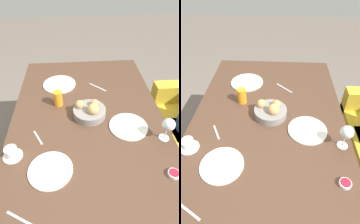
# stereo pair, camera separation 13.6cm
# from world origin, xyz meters

# --- Properties ---
(ground_plane) EXTENTS (10.00, 10.00, 0.00)m
(ground_plane) POSITION_xyz_m (0.00, 0.00, 0.00)
(ground_plane) COLOR #6B6056
(dining_table) EXTENTS (1.60, 1.03, 0.77)m
(dining_table) POSITION_xyz_m (0.00, 0.00, 0.68)
(dining_table) COLOR #4C3323
(dining_table) RESTS_ON ground_plane
(bread_basket) EXTENTS (0.22, 0.22, 0.12)m
(bread_basket) POSITION_xyz_m (-0.01, 0.02, 0.81)
(bread_basket) COLOR gray
(bread_basket) RESTS_ON dining_table
(plate_near_left) EXTENTS (0.27, 0.27, 0.01)m
(plate_near_left) POSITION_xyz_m (-0.41, -0.21, 0.77)
(plate_near_left) COLOR silver
(plate_near_left) RESTS_ON dining_table
(plate_near_right) EXTENTS (0.24, 0.24, 0.01)m
(plate_near_right) POSITION_xyz_m (0.40, -0.22, 0.77)
(plate_near_right) COLOR silver
(plate_near_right) RESTS_ON dining_table
(plate_far_center) EXTENTS (0.25, 0.25, 0.01)m
(plate_far_center) POSITION_xyz_m (0.12, 0.26, 0.77)
(plate_far_center) COLOR silver
(plate_far_center) RESTS_ON dining_table
(juice_glass) EXTENTS (0.07, 0.07, 0.11)m
(juice_glass) POSITION_xyz_m (-0.15, -0.20, 0.82)
(juice_glass) COLOR orange
(juice_glass) RESTS_ON dining_table
(wine_glass) EXTENTS (0.08, 0.08, 0.16)m
(wine_glass) POSITION_xyz_m (0.23, 0.45, 0.88)
(wine_glass) COLOR silver
(wine_glass) RESTS_ON dining_table
(coffee_cup) EXTENTS (0.11, 0.11, 0.07)m
(coffee_cup) POSITION_xyz_m (0.29, -0.44, 0.80)
(coffee_cup) COLOR white
(coffee_cup) RESTS_ON dining_table
(jam_bowl_berry) EXTENTS (0.06, 0.06, 0.02)m
(jam_bowl_berry) POSITION_xyz_m (0.48, 0.41, 0.78)
(jam_bowl_berry) COLOR white
(jam_bowl_berry) RESTS_ON dining_table
(fork_silver) EXTENTS (0.13, 0.13, 0.00)m
(fork_silver) POSITION_xyz_m (-0.35, 0.11, 0.77)
(fork_silver) COLOR #B7B7BC
(fork_silver) RESTS_ON dining_table
(knife_silver) EXTENTS (0.09, 0.16, 0.00)m
(knife_silver) POSITION_xyz_m (0.64, -0.33, 0.77)
(knife_silver) COLOR #B7B7BC
(knife_silver) RESTS_ON dining_table
(spoon_coffee) EXTENTS (0.12, 0.07, 0.00)m
(spoon_coffee) POSITION_xyz_m (0.16, -0.32, 0.77)
(spoon_coffee) COLOR #B7B7BC
(spoon_coffee) RESTS_ON dining_table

